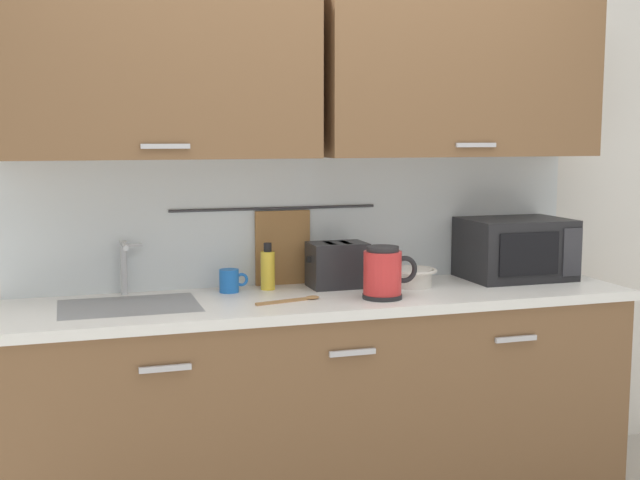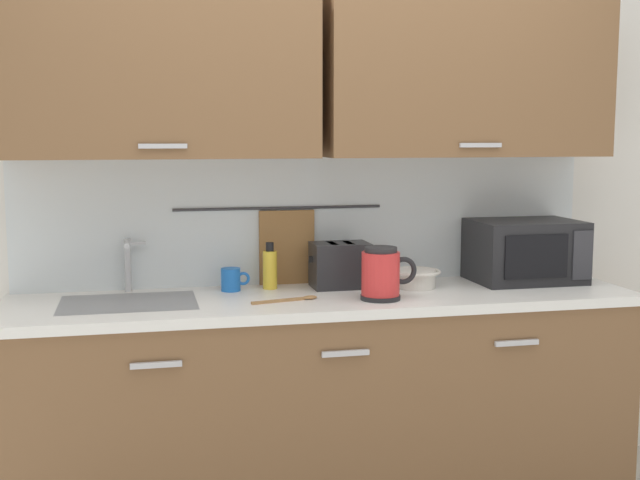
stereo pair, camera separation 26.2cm
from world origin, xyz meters
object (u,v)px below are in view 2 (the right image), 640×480
mug_near_sink (231,279)px  toaster (340,265)px  dish_soap_bottle (270,268)px  mixing_bowl (415,277)px  wooden_spoon (293,299)px  electric_kettle (382,274)px  microwave (525,251)px

mug_near_sink → toaster: bearing=-2.7°
dish_soap_bottle → toaster: bearing=-6.5°
mug_near_sink → mixing_bowl: size_ratio=0.56×
wooden_spoon → mixing_bowl: bearing=15.5°
dish_soap_bottle → mug_near_sink: (-0.16, -0.01, -0.04)m
electric_kettle → wooden_spoon: (-0.34, 0.05, -0.10)m
mug_near_sink → electric_kettle: bearing=-29.2°
mug_near_sink → wooden_spoon: mug_near_sink is taller
dish_soap_bottle → mixing_bowl: 0.62m
microwave → dish_soap_bottle: size_ratio=2.35×
microwave → wooden_spoon: bearing=-169.7°
microwave → dish_soap_bottle: 1.13m
mixing_bowl → microwave: bearing=4.5°
mixing_bowl → toaster: 0.32m
toaster → wooden_spoon: size_ratio=0.93×
electric_kettle → mug_near_sink: bearing=150.8°
electric_kettle → dish_soap_bottle: 0.51m
microwave → mixing_bowl: microwave is taller
dish_soap_bottle → toaster: 0.30m
microwave → wooden_spoon: (-1.08, -0.20, -0.13)m
dish_soap_bottle → mixing_bowl: bearing=-10.7°
wooden_spoon → toaster: bearing=43.3°
toaster → electric_kettle: bearing=-71.7°
dish_soap_bottle → microwave: bearing=-3.7°
electric_kettle → toaster: (-0.09, 0.29, -0.01)m
mixing_bowl → wooden_spoon: bearing=-164.5°
toaster → wooden_spoon: (-0.25, -0.24, -0.09)m
toaster → dish_soap_bottle: bearing=173.5°
toaster → mixing_bowl: bearing=-14.7°
mug_near_sink → dish_soap_bottle: bearing=4.3°
microwave → electric_kettle: (-0.74, -0.25, -0.03)m
mixing_bowl → toaster: bearing=165.3°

